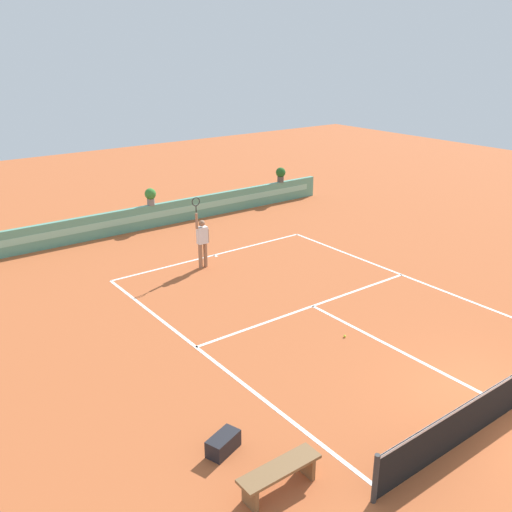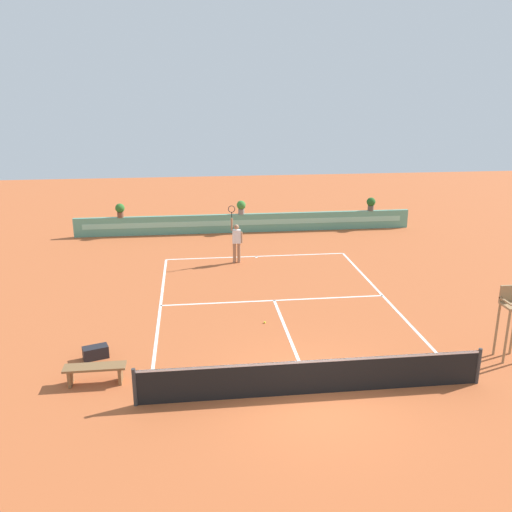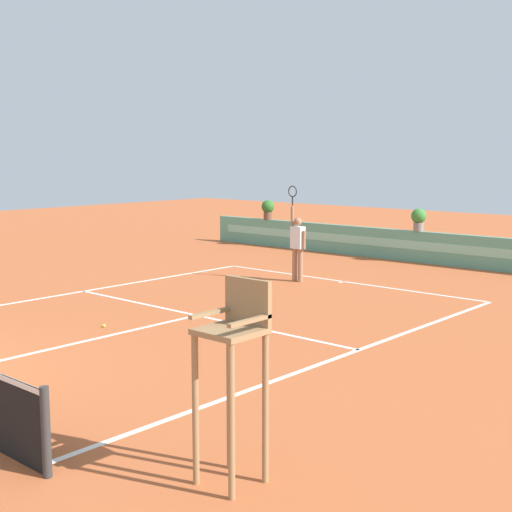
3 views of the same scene
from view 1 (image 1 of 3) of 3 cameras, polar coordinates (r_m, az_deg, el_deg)
name	(u,v)px [view 1 (image 1 of 3)]	position (r m, az deg, el deg)	size (l,w,h in m)	color
ground_plane	(322,311)	(16.88, 6.69, -5.54)	(60.00, 60.00, 0.00)	#B2562D
court_lines	(306,302)	(17.35, 5.07, -4.71)	(8.32, 11.94, 0.01)	white
back_wall_barrier	(157,215)	(24.72, -9.98, 4.11)	(18.00, 0.21, 1.00)	#599E84
bench_courtside	(280,473)	(10.56, 2.40, -21.15)	(1.60, 0.44, 0.51)	brown
gear_bag	(223,444)	(11.47, -3.34, -18.47)	(0.70, 0.36, 0.36)	black
tennis_player	(202,239)	(19.68, -5.48, 1.70)	(0.62, 0.24, 2.58)	#9E7051
tennis_ball_near_baseline	(345,336)	(15.50, 8.98, -8.04)	(0.07, 0.07, 0.07)	#CCE033
potted_plant_centre	(150,195)	(24.37, -10.66, 6.05)	(0.48, 0.48, 0.72)	gray
potted_plant_far_right	(281,174)	(28.15, 2.52, 8.34)	(0.48, 0.48, 0.72)	#514C47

